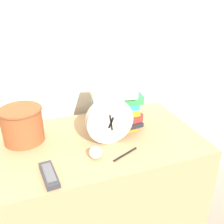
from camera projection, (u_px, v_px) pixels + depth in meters
wall_back at (54, 20)px, 1.27m from camera, size 6.00×0.04×2.40m
desk at (80, 202)px, 1.34m from camera, size 1.15×0.56×0.71m
desk_clock at (110, 121)px, 1.15m from camera, size 0.21×0.04×0.21m
book_stack at (116, 107)px, 1.27m from camera, size 0.26×0.21×0.22m
basket at (22, 124)px, 1.17m from camera, size 0.19×0.19×0.16m
tv_remote at (49, 175)px, 0.97m from camera, size 0.06×0.16×0.02m
crumpled_paper_ball at (96, 152)px, 1.07m from camera, size 0.05×0.05×0.05m
pen at (125, 154)px, 1.10m from camera, size 0.13×0.06×0.01m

